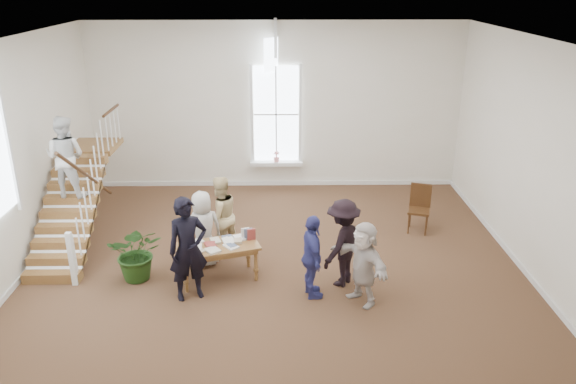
{
  "coord_description": "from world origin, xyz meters",
  "views": [
    {
      "loc": [
        0.09,
        -10.45,
        5.58
      ],
      "look_at": [
        0.26,
        0.4,
        1.36
      ],
      "focal_mm": 35.0,
      "sensor_mm": 36.0,
      "label": 1
    }
  ],
  "objects_px": {
    "police_officer": "(188,249)",
    "floor_plant": "(137,252)",
    "woman_cluster_c": "(363,263)",
    "side_chair": "(420,205)",
    "person_yellow": "(220,216)",
    "woman_cluster_a": "(312,257)",
    "woman_cluster_b": "(343,243)",
    "elderly_woman": "(203,229)",
    "library_table": "(218,249)"
  },
  "relations": [
    {
      "from": "side_chair",
      "to": "person_yellow",
      "type": "bearing_deg",
      "value": -148.29
    },
    {
      "from": "library_table",
      "to": "side_chair",
      "type": "relative_size",
      "value": 1.55
    },
    {
      "from": "person_yellow",
      "to": "woman_cluster_c",
      "type": "bearing_deg",
      "value": 109.64
    },
    {
      "from": "elderly_woman",
      "to": "floor_plant",
      "type": "relative_size",
      "value": 1.39
    },
    {
      "from": "elderly_woman",
      "to": "woman_cluster_a",
      "type": "relative_size",
      "value": 0.99
    },
    {
      "from": "side_chair",
      "to": "police_officer",
      "type": "bearing_deg",
      "value": -131.82
    },
    {
      "from": "elderly_woman",
      "to": "floor_plant",
      "type": "distance_m",
      "value": 1.35
    },
    {
      "from": "woman_cluster_b",
      "to": "side_chair",
      "type": "xyz_separation_m",
      "value": [
        2.04,
        2.42,
        -0.24
      ]
    },
    {
      "from": "woman_cluster_c",
      "to": "side_chair",
      "type": "xyz_separation_m",
      "value": [
        1.74,
        3.07,
        -0.16
      ]
    },
    {
      "from": "police_officer",
      "to": "floor_plant",
      "type": "distance_m",
      "value": 1.37
    },
    {
      "from": "floor_plant",
      "to": "person_yellow",
      "type": "bearing_deg",
      "value": 35.06
    },
    {
      "from": "floor_plant",
      "to": "library_table",
      "type": "bearing_deg",
      "value": -1.45
    },
    {
      "from": "person_yellow",
      "to": "woman_cluster_b",
      "type": "bearing_deg",
      "value": 117.0
    },
    {
      "from": "floor_plant",
      "to": "side_chair",
      "type": "xyz_separation_m",
      "value": [
        5.99,
        2.17,
        0.05
      ]
    },
    {
      "from": "woman_cluster_c",
      "to": "floor_plant",
      "type": "bearing_deg",
      "value": -134.86
    },
    {
      "from": "person_yellow",
      "to": "side_chair",
      "type": "distance_m",
      "value": 4.62
    },
    {
      "from": "woman_cluster_c",
      "to": "woman_cluster_b",
      "type": "bearing_deg",
      "value": 171.87
    },
    {
      "from": "library_table",
      "to": "police_officer",
      "type": "relative_size",
      "value": 0.88
    },
    {
      "from": "woman_cluster_c",
      "to": "side_chair",
      "type": "relative_size",
      "value": 1.41
    },
    {
      "from": "library_table",
      "to": "woman_cluster_c",
      "type": "xyz_separation_m",
      "value": [
        2.69,
        -0.86,
        0.13
      ]
    },
    {
      "from": "library_table",
      "to": "woman_cluster_a",
      "type": "xyz_separation_m",
      "value": [
        1.79,
        -0.66,
        0.15
      ]
    },
    {
      "from": "elderly_woman",
      "to": "woman_cluster_b",
      "type": "distance_m",
      "value": 2.85
    },
    {
      "from": "woman_cluster_a",
      "to": "person_yellow",
      "type": "bearing_deg",
      "value": 36.17
    },
    {
      "from": "woman_cluster_c",
      "to": "woman_cluster_a",
      "type": "bearing_deg",
      "value": -135.44
    },
    {
      "from": "police_officer",
      "to": "woman_cluster_c",
      "type": "distance_m",
      "value": 3.15
    },
    {
      "from": "woman_cluster_a",
      "to": "woman_cluster_b",
      "type": "distance_m",
      "value": 0.75
    },
    {
      "from": "person_yellow",
      "to": "library_table",
      "type": "bearing_deg",
      "value": 57.76
    },
    {
      "from": "police_officer",
      "to": "side_chair",
      "type": "xyz_separation_m",
      "value": [
        4.88,
        2.86,
        -0.36
      ]
    },
    {
      "from": "woman_cluster_b",
      "to": "floor_plant",
      "type": "height_order",
      "value": "woman_cluster_b"
    },
    {
      "from": "police_officer",
      "to": "elderly_woman",
      "type": "xyz_separation_m",
      "value": [
        0.1,
        1.25,
        -0.19
      ]
    },
    {
      "from": "police_officer",
      "to": "woman_cluster_a",
      "type": "xyz_separation_m",
      "value": [
        2.23,
        -0.01,
        -0.18
      ]
    },
    {
      "from": "library_table",
      "to": "police_officer",
      "type": "distance_m",
      "value": 0.86
    },
    {
      "from": "woman_cluster_b",
      "to": "floor_plant",
      "type": "distance_m",
      "value": 3.96
    },
    {
      "from": "woman_cluster_b",
      "to": "woman_cluster_c",
      "type": "xyz_separation_m",
      "value": [
        0.3,
        -0.65,
        -0.08
      ]
    },
    {
      "from": "woman_cluster_b",
      "to": "police_officer",
      "type": "bearing_deg",
      "value": -45.42
    },
    {
      "from": "person_yellow",
      "to": "woman_cluster_c",
      "type": "relative_size",
      "value": 1.11
    },
    {
      "from": "police_officer",
      "to": "side_chair",
      "type": "bearing_deg",
      "value": 7.17
    },
    {
      "from": "library_table",
      "to": "woman_cluster_b",
      "type": "distance_m",
      "value": 2.4
    },
    {
      "from": "person_yellow",
      "to": "woman_cluster_a",
      "type": "relative_size",
      "value": 1.07
    },
    {
      "from": "woman_cluster_a",
      "to": "floor_plant",
      "type": "distance_m",
      "value": 3.42
    },
    {
      "from": "person_yellow",
      "to": "woman_cluster_c",
      "type": "distance_m",
      "value": 3.36
    },
    {
      "from": "woman_cluster_c",
      "to": "floor_plant",
      "type": "relative_size",
      "value": 1.37
    },
    {
      "from": "elderly_woman",
      "to": "woman_cluster_c",
      "type": "height_order",
      "value": "elderly_woman"
    },
    {
      "from": "elderly_woman",
      "to": "woman_cluster_b",
      "type": "xyz_separation_m",
      "value": [
        2.73,
        -0.81,
        0.07
      ]
    },
    {
      "from": "police_officer",
      "to": "woman_cluster_c",
      "type": "bearing_deg",
      "value": -26.96
    },
    {
      "from": "woman_cluster_a",
      "to": "woman_cluster_b",
      "type": "height_order",
      "value": "woman_cluster_b"
    },
    {
      "from": "woman_cluster_a",
      "to": "library_table",
      "type": "bearing_deg",
      "value": 59.67
    },
    {
      "from": "police_officer",
      "to": "floor_plant",
      "type": "bearing_deg",
      "value": 124.82
    },
    {
      "from": "police_officer",
      "to": "side_chair",
      "type": "distance_m",
      "value": 5.67
    },
    {
      "from": "woman_cluster_c",
      "to": "library_table",
      "type": "bearing_deg",
      "value": -140.64
    }
  ]
}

